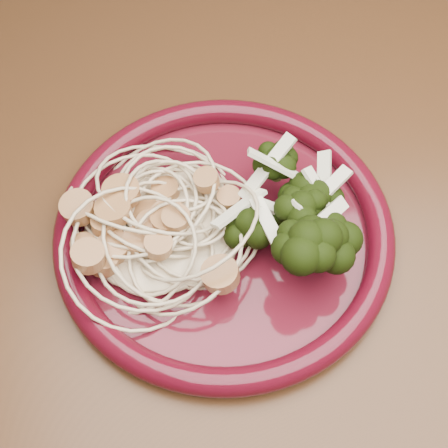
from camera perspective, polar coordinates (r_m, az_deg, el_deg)
name	(u,v)px	position (r m, az deg, el deg)	size (l,w,h in m)	color
dining_table	(144,286)	(0.62, -7.33, -5.67)	(1.20, 0.80, 0.75)	#472814
dinner_plate	(224,230)	(0.52, 0.00, -0.57)	(0.33, 0.33, 0.02)	#490E18
spaghetti_pile	(163,223)	(0.51, -5.56, 0.08)	(0.14, 0.12, 0.03)	#CBB792
scallop_cluster	(159,196)	(0.48, -5.95, 2.58)	(0.14, 0.14, 0.05)	#AD7B4A
broccoli_pile	(300,215)	(0.50, 6.92, 0.81)	(0.09, 0.16, 0.05)	black
onion_garnish	(304,191)	(0.47, 7.33, 2.99)	(0.07, 0.10, 0.06)	beige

